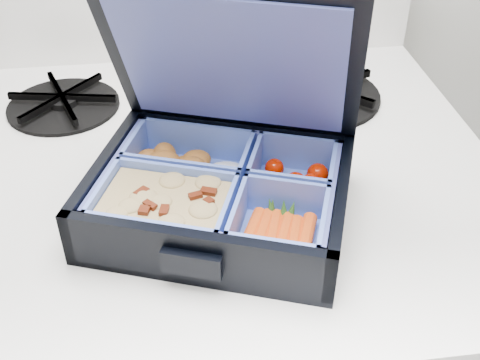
{
  "coord_description": "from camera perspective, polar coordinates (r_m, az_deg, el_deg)",
  "views": [
    {
      "loc": [
        -0.42,
        1.05,
        1.39
      ],
      "look_at": [
        -0.36,
        1.54,
        1.01
      ],
      "focal_mm": 45.0,
      "sensor_mm": 36.0,
      "label": 1
    }
  ],
  "objects": [
    {
      "name": "bento_box",
      "position": [
        0.62,
        -1.91,
        -1.4
      ],
      "size": [
        0.31,
        0.28,
        0.06
      ],
      "primitive_type": null,
      "rotation": [
        0.0,
        0.0,
        -0.35
      ],
      "color": "black",
      "rests_on": "stove"
    },
    {
      "name": "burner_grate_rear",
      "position": [
        0.85,
        -16.45,
        7.13
      ],
      "size": [
        0.18,
        0.18,
        0.02
      ],
      "primitive_type": "cylinder",
      "rotation": [
        0.0,
        0.0,
        -0.19
      ],
      "color": "black",
      "rests_on": "stove"
    },
    {
      "name": "burner_grate",
      "position": [
        0.85,
        7.01,
        8.59
      ],
      "size": [
        0.23,
        0.23,
        0.03
      ],
      "primitive_type": "cylinder",
      "rotation": [
        0.0,
        0.0,
        0.3
      ],
      "color": "black",
      "rests_on": "stove"
    },
    {
      "name": "fork",
      "position": [
        0.76,
        4.78,
        4.3
      ],
      "size": [
        0.06,
        0.18,
        0.01
      ],
      "primitive_type": null,
      "rotation": [
        0.0,
        0.0,
        -0.2
      ],
      "color": "#B0B0B0",
      "rests_on": "stove"
    }
  ]
}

